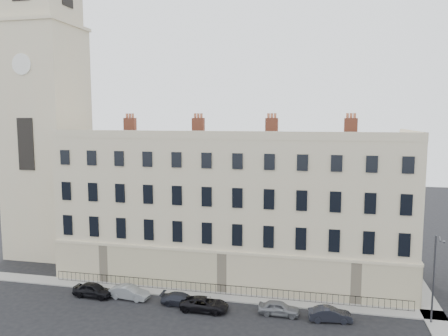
{
  "coord_description": "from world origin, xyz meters",
  "views": [
    {
      "loc": [
        3.02,
        -33.99,
        17.17
      ],
      "look_at": [
        -6.69,
        10.0,
        11.83
      ],
      "focal_mm": 35.0,
      "sensor_mm": 36.0,
      "label": 1
    }
  ],
  "objects_px": {
    "car_e": "(279,308)",
    "car_f": "(330,314)",
    "car_d": "(204,304)",
    "streetlamp": "(434,276)",
    "car_a": "(93,290)",
    "car_c": "(181,299)",
    "car_b": "(129,292)"
  },
  "relations": [
    {
      "from": "car_e",
      "to": "car_a",
      "type": "bearing_deg",
      "value": 90.58
    },
    {
      "from": "car_b",
      "to": "streetlamp",
      "type": "relative_size",
      "value": 0.5
    },
    {
      "from": "car_c",
      "to": "car_d",
      "type": "bearing_deg",
      "value": -106.96
    },
    {
      "from": "car_a",
      "to": "car_f",
      "type": "relative_size",
      "value": 1.09
    },
    {
      "from": "car_c",
      "to": "car_d",
      "type": "distance_m",
      "value": 2.47
    },
    {
      "from": "car_e",
      "to": "car_d",
      "type": "bearing_deg",
      "value": 95.78
    },
    {
      "from": "car_d",
      "to": "car_e",
      "type": "relative_size",
      "value": 1.19
    },
    {
      "from": "car_a",
      "to": "streetlamp",
      "type": "bearing_deg",
      "value": -84.46
    },
    {
      "from": "car_c",
      "to": "car_a",
      "type": "bearing_deg",
      "value": 89.33
    },
    {
      "from": "car_b",
      "to": "car_e",
      "type": "distance_m",
      "value": 14.15
    },
    {
      "from": "car_a",
      "to": "car_b",
      "type": "distance_m",
      "value": 3.58
    },
    {
      "from": "car_b",
      "to": "car_d",
      "type": "relative_size",
      "value": 0.88
    },
    {
      "from": "car_d",
      "to": "streetlamp",
      "type": "height_order",
      "value": "streetlamp"
    },
    {
      "from": "car_c",
      "to": "car_e",
      "type": "height_order",
      "value": "car_e"
    },
    {
      "from": "car_c",
      "to": "car_f",
      "type": "height_order",
      "value": "car_f"
    },
    {
      "from": "car_c",
      "to": "car_f",
      "type": "relative_size",
      "value": 1.04
    },
    {
      "from": "car_d",
      "to": "car_f",
      "type": "relative_size",
      "value": 1.19
    },
    {
      "from": "car_e",
      "to": "car_f",
      "type": "xyz_separation_m",
      "value": [
        4.31,
        -0.24,
        -0.02
      ]
    },
    {
      "from": "car_b",
      "to": "car_e",
      "type": "height_order",
      "value": "car_b"
    },
    {
      "from": "car_d",
      "to": "car_e",
      "type": "bearing_deg",
      "value": -85.31
    },
    {
      "from": "car_d",
      "to": "car_f",
      "type": "height_order",
      "value": "car_d"
    },
    {
      "from": "streetlamp",
      "to": "car_d",
      "type": "bearing_deg",
      "value": -162.96
    },
    {
      "from": "car_d",
      "to": "car_f",
      "type": "xyz_separation_m",
      "value": [
        10.86,
        0.34,
        -0.0
      ]
    },
    {
      "from": "car_a",
      "to": "car_d",
      "type": "distance_m",
      "value": 11.18
    },
    {
      "from": "car_b",
      "to": "streetlamp",
      "type": "bearing_deg",
      "value": -82.84
    },
    {
      "from": "car_b",
      "to": "streetlamp",
      "type": "distance_m",
      "value": 26.94
    },
    {
      "from": "car_d",
      "to": "car_e",
      "type": "xyz_separation_m",
      "value": [
        6.55,
        0.58,
        0.02
      ]
    },
    {
      "from": "car_e",
      "to": "car_c",
      "type": "bearing_deg",
      "value": 90.09
    },
    {
      "from": "car_b",
      "to": "car_e",
      "type": "xyz_separation_m",
      "value": [
        14.14,
        -0.36,
        -0.01
      ]
    },
    {
      "from": "car_f",
      "to": "streetlamp",
      "type": "xyz_separation_m",
      "value": [
        8.25,
        1.29,
        3.58
      ]
    },
    {
      "from": "car_e",
      "to": "streetlamp",
      "type": "distance_m",
      "value": 13.1
    },
    {
      "from": "car_e",
      "to": "streetlamp",
      "type": "bearing_deg",
      "value": -84.49
    }
  ]
}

